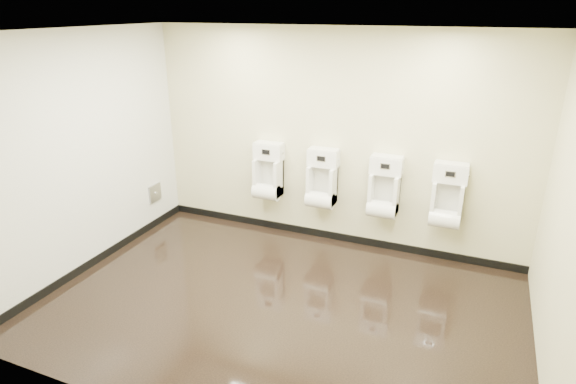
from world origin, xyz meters
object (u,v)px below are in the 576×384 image
urinal_1 (322,183)px  urinal_3 (447,200)px  urinal_0 (268,175)px  urinal_2 (384,191)px  access_panel (155,193)px

urinal_1 → urinal_3: size_ratio=1.00×
urinal_0 → urinal_2: bearing=0.0°
access_panel → urinal_1: 2.44m
access_panel → urinal_1: (2.38, 0.41, 0.35)m
access_panel → urinal_2: size_ratio=0.33×
urinal_0 → urinal_1: 0.78m
urinal_0 → urinal_1: bearing=0.0°
urinal_0 → urinal_3: same height
access_panel → urinal_0: size_ratio=0.33×
access_panel → urinal_1: bearing=9.9°
urinal_2 → urinal_3: size_ratio=1.00×
urinal_1 → access_panel: bearing=-170.1°
urinal_1 → urinal_3: same height
urinal_0 → urinal_2: same height
access_panel → urinal_3: 4.00m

